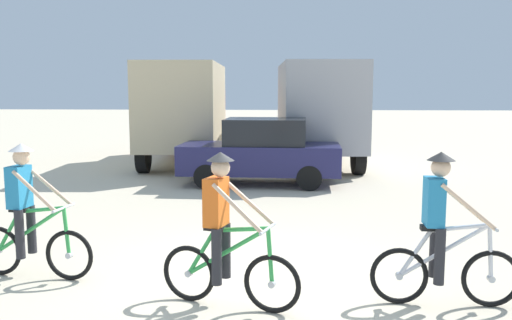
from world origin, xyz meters
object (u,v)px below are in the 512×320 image
object	(u,v)px
sedan_parked	(262,152)
cyclist_orange_shirt	(28,216)
box_truck_grey_hauler	(316,109)
cyclist_near_camera	(441,235)
box_truck_tan_camper	(186,108)
cyclist_cowboy_hat	(224,236)

from	to	relation	value
sedan_parked	cyclist_orange_shirt	size ratio (longest dim) A/B	2.34
box_truck_grey_hauler	sedan_parked	size ratio (longest dim) A/B	1.62
cyclist_orange_shirt	cyclist_near_camera	distance (m)	5.30
box_truck_tan_camper	cyclist_cowboy_hat	bearing A→B (deg)	-77.39
box_truck_tan_camper	box_truck_grey_hauler	size ratio (longest dim) A/B	1.00
sedan_parked	cyclist_near_camera	world-z (taller)	cyclist_near_camera
cyclist_cowboy_hat	cyclist_near_camera	distance (m)	2.52
sedan_parked	cyclist_cowboy_hat	world-z (taller)	cyclist_cowboy_hat
box_truck_grey_hauler	box_truck_tan_camper	bearing A→B (deg)	178.83
cyclist_cowboy_hat	cyclist_near_camera	xyz separation A→B (m)	(2.51, 0.18, 0.00)
sedan_parked	cyclist_orange_shirt	xyz separation A→B (m)	(-2.75, -7.42, -0.04)
box_truck_grey_hauler	sedan_parked	distance (m)	4.51
cyclist_orange_shirt	box_truck_tan_camper	bearing A→B (deg)	90.18
sedan_parked	box_truck_tan_camper	bearing A→B (deg)	123.75
cyclist_near_camera	cyclist_cowboy_hat	bearing A→B (deg)	-175.89
cyclist_orange_shirt	cyclist_cowboy_hat	xyz separation A→B (m)	(2.74, -0.82, 0.00)
cyclist_orange_shirt	cyclist_near_camera	bearing A→B (deg)	-6.97
cyclist_cowboy_hat	cyclist_near_camera	size ratio (longest dim) A/B	1.00
box_truck_tan_camper	cyclist_orange_shirt	distance (m)	11.65
box_truck_tan_camper	cyclist_near_camera	xyz separation A→B (m)	(5.29, -12.24, -1.03)
box_truck_tan_camper	box_truck_grey_hauler	world-z (taller)	same
box_truck_grey_hauler	cyclist_cowboy_hat	world-z (taller)	box_truck_grey_hauler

